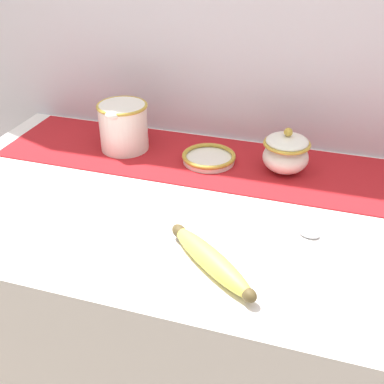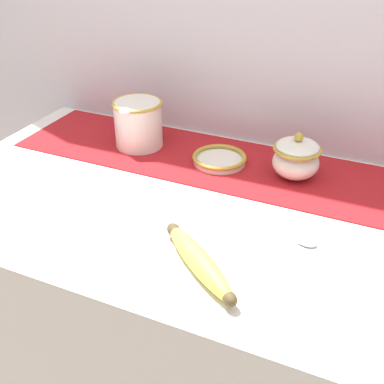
{
  "view_description": "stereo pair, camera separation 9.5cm",
  "coord_description": "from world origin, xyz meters",
  "px_view_note": "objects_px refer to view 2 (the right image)",
  "views": [
    {
      "loc": [
        0.19,
        -0.81,
        1.44
      ],
      "look_at": [
        -0.05,
        -0.04,
        0.95
      ],
      "focal_mm": 45.0,
      "sensor_mm": 36.0,
      "label": 1
    },
    {
      "loc": [
        0.28,
        -0.78,
        1.44
      ],
      "look_at": [
        -0.05,
        -0.04,
        0.95
      ],
      "focal_mm": 45.0,
      "sensor_mm": 36.0,
      "label": 2
    }
  ],
  "objects_px": {
    "small_dish": "(219,159)",
    "banana": "(199,261)",
    "cream_pitcher": "(139,122)",
    "sugar_bowl": "(296,158)",
    "spoon": "(299,239)"
  },
  "relations": [
    {
      "from": "small_dish",
      "to": "banana",
      "type": "height_order",
      "value": "banana"
    },
    {
      "from": "cream_pitcher",
      "to": "sugar_bowl",
      "type": "xyz_separation_m",
      "value": [
        0.4,
        -0.0,
        -0.02
      ]
    },
    {
      "from": "small_dish",
      "to": "cream_pitcher",
      "type": "bearing_deg",
      "value": 178.08
    },
    {
      "from": "banana",
      "to": "spoon",
      "type": "xyz_separation_m",
      "value": [
        0.14,
        0.15,
        -0.02
      ]
    },
    {
      "from": "cream_pitcher",
      "to": "spoon",
      "type": "distance_m",
      "value": 0.52
    },
    {
      "from": "cream_pitcher",
      "to": "banana",
      "type": "xyz_separation_m",
      "value": [
        0.33,
        -0.38,
        -0.05
      ]
    },
    {
      "from": "small_dish",
      "to": "banana",
      "type": "relative_size",
      "value": 0.66
    },
    {
      "from": "cream_pitcher",
      "to": "banana",
      "type": "height_order",
      "value": "cream_pitcher"
    },
    {
      "from": "small_dish",
      "to": "spoon",
      "type": "bearing_deg",
      "value": -42.06
    },
    {
      "from": "small_dish",
      "to": "spoon",
      "type": "relative_size",
      "value": 0.67
    },
    {
      "from": "sugar_bowl",
      "to": "spoon",
      "type": "relative_size",
      "value": 0.56
    },
    {
      "from": "sugar_bowl",
      "to": "small_dish",
      "type": "relative_size",
      "value": 0.84
    },
    {
      "from": "cream_pitcher",
      "to": "spoon",
      "type": "relative_size",
      "value": 0.75
    },
    {
      "from": "cream_pitcher",
      "to": "small_dish",
      "type": "height_order",
      "value": "cream_pitcher"
    },
    {
      "from": "cream_pitcher",
      "to": "small_dish",
      "type": "bearing_deg",
      "value": -1.92
    }
  ]
}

